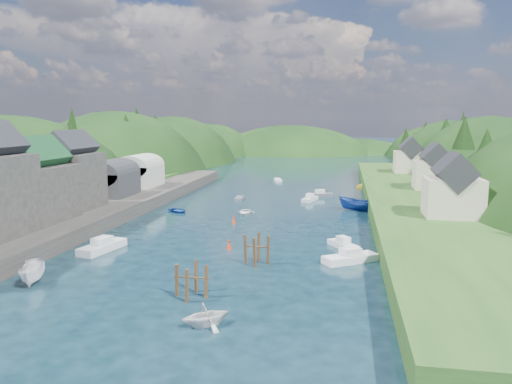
% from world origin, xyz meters
% --- Properties ---
extents(ground, '(600.00, 600.00, 0.00)m').
position_xyz_m(ground, '(0.00, 50.00, 0.00)').
color(ground, black).
rests_on(ground, ground).
extents(hillside_left, '(44.00, 245.56, 52.00)m').
position_xyz_m(hillside_left, '(-45.00, 75.00, -8.03)').
color(hillside_left, black).
rests_on(hillside_left, ground).
extents(hillside_right, '(36.00, 245.56, 48.00)m').
position_xyz_m(hillside_right, '(45.00, 75.00, -7.41)').
color(hillside_right, black).
rests_on(hillside_right, ground).
extents(far_hills, '(103.00, 68.00, 44.00)m').
position_xyz_m(far_hills, '(1.22, 174.01, -10.80)').
color(far_hills, black).
rests_on(far_hills, ground).
extents(hill_trees, '(90.30, 149.68, 12.68)m').
position_xyz_m(hill_trees, '(-0.47, 65.26, 11.06)').
color(hill_trees, black).
rests_on(hill_trees, ground).
extents(quay_left, '(12.00, 110.00, 2.00)m').
position_xyz_m(quay_left, '(-24.00, 20.00, 1.00)').
color(quay_left, '#2D2B28').
rests_on(quay_left, ground).
extents(terrace_left_grass, '(12.00, 110.00, 2.50)m').
position_xyz_m(terrace_left_grass, '(-31.00, 20.00, 1.25)').
color(terrace_left_grass, '#234719').
rests_on(terrace_left_grass, ground).
extents(quayside_buildings, '(8.00, 35.84, 12.90)m').
position_xyz_m(quayside_buildings, '(-26.00, 6.39, 7.09)').
color(quayside_buildings, '#2D2B28').
rests_on(quayside_buildings, quay_left).
extents(boat_sheds, '(7.00, 21.00, 7.50)m').
position_xyz_m(boat_sheds, '(-26.00, 39.00, 5.27)').
color(boat_sheds, '#2D2D30').
rests_on(boat_sheds, quay_left).
extents(terrace_right, '(16.00, 120.00, 2.40)m').
position_xyz_m(terrace_right, '(25.00, 40.00, 1.20)').
color(terrace_right, '#234719').
rests_on(terrace_right, ground).
extents(right_bank_cottages, '(9.00, 59.24, 8.41)m').
position_xyz_m(right_bank_cottages, '(28.00, 48.33, 5.84)').
color(right_bank_cottages, beige).
rests_on(right_bank_cottages, terrace_right).
extents(piling_cluster_near, '(3.10, 2.90, 3.44)m').
position_xyz_m(piling_cluster_near, '(0.53, -6.18, 1.15)').
color(piling_cluster_near, '#382314').
rests_on(piling_cluster_near, ground).
extents(piling_cluster_far, '(2.86, 2.70, 3.67)m').
position_xyz_m(piling_cluster_far, '(4.31, 4.32, 1.26)').
color(piling_cluster_far, '#382314').
rests_on(piling_cluster_far, ground).
extents(channel_buoy_near, '(0.70, 0.70, 1.10)m').
position_xyz_m(channel_buoy_near, '(0.07, 9.72, 0.48)').
color(channel_buoy_near, '#B6270E').
rests_on(channel_buoy_near, ground).
extents(channel_buoy_far, '(0.70, 0.70, 1.10)m').
position_xyz_m(channel_buoy_far, '(-2.55, 23.92, 0.48)').
color(channel_buoy_far, '#B6270E').
rests_on(channel_buoy_far, ground).
extents(moored_boats, '(35.38, 89.04, 2.39)m').
position_xyz_m(moored_boats, '(1.69, 19.51, 0.67)').
color(moored_boats, silver).
rests_on(moored_boats, ground).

